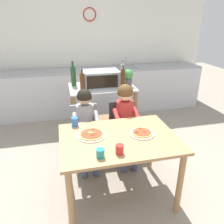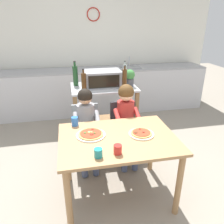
{
  "view_description": "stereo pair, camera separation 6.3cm",
  "coord_description": "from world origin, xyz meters",
  "views": [
    {
      "loc": [
        -0.51,
        -1.87,
        1.86
      ],
      "look_at": [
        0.0,
        0.3,
        0.9
      ],
      "focal_mm": 35.31,
      "sensor_mm": 36.0,
      "label": 1
    },
    {
      "loc": [
        -0.44,
        -1.88,
        1.86
      ],
      "look_at": [
        0.0,
        0.3,
        0.9
      ],
      "focal_mm": 35.31,
      "sensor_mm": 36.0,
      "label": 2
    }
  ],
  "objects": [
    {
      "name": "drinking_cup_teal",
      "position": [
        -0.24,
        -0.3,
        0.79
      ],
      "size": [
        0.07,
        0.07,
        0.08
      ],
      "primitive_type": "cylinder",
      "color": "teal",
      "rests_on": "dining_table"
    },
    {
      "name": "bottle_clear_vinegar",
      "position": [
        -0.34,
        1.35,
        1.07
      ],
      "size": [
        0.07,
        0.07,
        0.36
      ],
      "color": "#1E4723",
      "rests_on": "kitchen_island_cart"
    },
    {
      "name": "ground_plane",
      "position": [
        0.0,
        1.13,
        0.0
      ],
      "size": [
        11.34,
        11.34,
        0.0
      ],
      "primitive_type": "plane",
      "color": "gray"
    },
    {
      "name": "potted_herb_plant",
      "position": [
        0.44,
        1.15,
        1.05
      ],
      "size": [
        0.15,
        0.15,
        0.25
      ],
      "color": "#4C4C51",
      "rests_on": "kitchen_island_cart"
    },
    {
      "name": "pizza_plate_cream",
      "position": [
        0.25,
        0.01,
        0.76
      ],
      "size": [
        0.26,
        0.26,
        0.03
      ],
      "color": "beige",
      "rests_on": "dining_table"
    },
    {
      "name": "bottle_slim_sauce",
      "position": [
        0.31,
        0.98,
        1.07
      ],
      "size": [
        0.06,
        0.06,
        0.35
      ],
      "color": "#4C2D14",
      "rests_on": "kitchen_island_cart"
    },
    {
      "name": "drinking_cup_blue",
      "position": [
        -0.41,
        0.35,
        0.8
      ],
      "size": [
        0.08,
        0.08,
        0.1
      ],
      "primitive_type": "cylinder",
      "color": "blue",
      "rests_on": "dining_table"
    },
    {
      "name": "bottle_tall_green_wine",
      "position": [
        -0.24,
        1.0,
        1.05
      ],
      "size": [
        0.07,
        0.07,
        0.32
      ],
      "color": "#4C2D14",
      "rests_on": "kitchen_island_cart"
    },
    {
      "name": "drinking_cup_red",
      "position": [
        -0.07,
        -0.28,
        0.79
      ],
      "size": [
        0.07,
        0.07,
        0.09
      ],
      "primitive_type": "cylinder",
      "color": "red",
      "rests_on": "dining_table"
    },
    {
      "name": "toaster_oven",
      "position": [
        0.04,
        1.23,
        1.03
      ],
      "size": [
        0.54,
        0.36,
        0.23
      ],
      "color": "#999BA0",
      "rests_on": "kitchen_island_cart"
    },
    {
      "name": "bottle_squat_spirits",
      "position": [
        0.42,
        1.39,
        1.06
      ],
      "size": [
        0.06,
        0.06,
        0.33
      ],
      "color": "#ADB7B2",
      "rests_on": "kitchen_island_cart"
    },
    {
      "name": "dining_chair_right",
      "position": [
        0.25,
        0.7,
        0.48
      ],
      "size": [
        0.36,
        0.36,
        0.81
      ],
      "color": "#333338",
      "rests_on": "ground"
    },
    {
      "name": "child_in_red_shirt",
      "position": [
        0.25,
        0.59,
        0.7
      ],
      "size": [
        0.32,
        0.42,
        1.08
      ],
      "color": "#424C6B",
      "rests_on": "ground"
    },
    {
      "name": "dining_chair_left",
      "position": [
        -0.26,
        0.7,
        0.48
      ],
      "size": [
        0.36,
        0.36,
        0.81
      ],
      "color": "gray",
      "rests_on": "ground"
    },
    {
      "name": "back_wall_tiled",
      "position": [
        0.0,
        2.89,
        1.35
      ],
      "size": [
        5.29,
        0.14,
        2.7
      ],
      "color": "white",
      "rests_on": "ground"
    },
    {
      "name": "dining_table",
      "position": [
        0.0,
        0.0,
        0.64
      ],
      "size": [
        1.17,
        0.85,
        0.75
      ],
      "color": "#AD7F51",
      "rests_on": "ground"
    },
    {
      "name": "child_in_grey_shirt",
      "position": [
        -0.26,
        0.58,
        0.67
      ],
      "size": [
        0.32,
        0.42,
        1.06
      ],
      "color": "#424C6B",
      "rests_on": "ground"
    },
    {
      "name": "pizza_plate_white",
      "position": [
        -0.26,
        0.09,
        0.76
      ],
      "size": [
        0.3,
        0.3,
        0.03
      ],
      "color": "white",
      "rests_on": "dining_table"
    },
    {
      "name": "kitchen_counter",
      "position": [
        0.0,
        2.48,
        0.45
      ],
      "size": [
        4.76,
        0.6,
        1.1
      ],
      "color": "silver",
      "rests_on": "ground"
    },
    {
      "name": "kitchen_island_cart",
      "position": [
        0.06,
        1.22,
        0.61
      ],
      "size": [
        0.95,
        0.63,
        0.92
      ],
      "color": "#B7BABF",
      "rests_on": "ground"
    }
  ]
}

